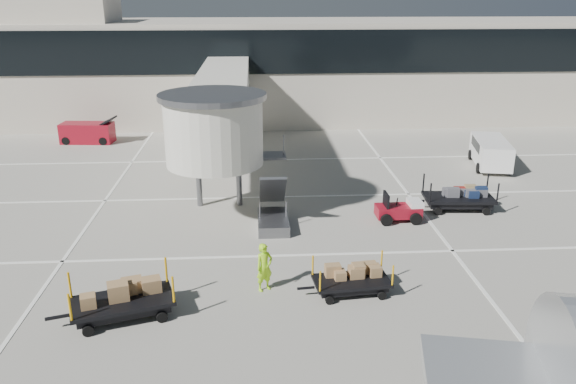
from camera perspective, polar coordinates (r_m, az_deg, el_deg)
name	(u,v)px	position (r m, az deg, el deg)	size (l,w,h in m)	color
ground	(315,278)	(21.50, 2.76, -8.74)	(140.00, 140.00, 0.00)	#B7B3A4
lane_markings	(284,195)	(29.96, -0.41, -0.27)	(40.00, 30.00, 0.02)	white
terminal	(274,68)	(49.15, -1.40, 12.51)	(64.00, 12.11, 15.20)	beige
jet_bridge	(221,106)	(31.67, -6.78, 8.72)	(5.70, 20.40, 6.03)	silver
baggage_tug	(399,210)	(26.97, 11.25, -1.84)	(2.16, 1.39, 1.40)	maroon
suitcase_cart	(458,198)	(28.98, 16.89, -0.63)	(4.19, 1.91, 1.62)	black
box_cart_near	(352,280)	(20.39, 6.53, -8.91)	(3.38, 1.62, 1.30)	black
box_cart_far	(125,301)	(19.65, -16.24, -10.54)	(4.12, 2.52, 1.59)	black
ground_worker	(264,267)	(20.31, -2.41, -7.64)	(0.66, 0.43, 1.82)	#92D716
minivan	(490,150)	(36.85, 19.86, 4.01)	(2.67, 4.74, 1.69)	white
belt_loader	(88,133)	(42.84, -19.67, 5.68)	(3.98, 1.85, 1.86)	maroon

